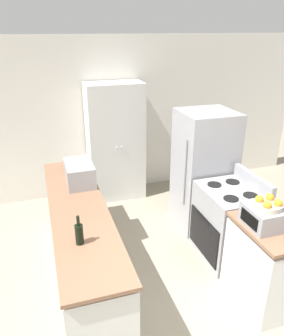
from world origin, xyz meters
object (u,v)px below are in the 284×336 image
microwave (80,173)px  wine_bottle (79,234)px  fruit_bowl (268,204)px  stove (228,223)px  refrigerator (203,170)px  toaster_oven (264,217)px  pantry_cabinet (116,143)px

microwave → wine_bottle: bearing=-98.1°
wine_bottle → fruit_bowl: size_ratio=1.06×
wine_bottle → fruit_bowl: bearing=-8.9°
stove → refrigerator: (0.04, 0.78, 0.38)m
microwave → fruit_bowl: 2.18m
wine_bottle → toaster_oven: size_ratio=0.77×
stove → wine_bottle: size_ratio=3.84×
stove → toaster_oven: bearing=-100.0°
fruit_bowl → stove: bearing=81.2°
microwave → wine_bottle: size_ratio=1.87×
wine_bottle → fruit_bowl: (1.74, -0.27, 0.15)m
pantry_cabinet → toaster_oven: (0.80, -2.75, 0.06)m
pantry_cabinet → refrigerator: pantry_cabinet is taller
pantry_cabinet → wine_bottle: pantry_cabinet is taller
microwave → stove: bearing=-24.1°
microwave → toaster_oven: size_ratio=1.43×
pantry_cabinet → microwave: size_ratio=3.65×
microwave → wine_bottle: 1.26m
pantry_cabinet → microwave: pantry_cabinet is taller
toaster_oven → wine_bottle: bearing=171.5°
toaster_oven → fruit_bowl: 0.15m
stove → fruit_bowl: bearing=-98.8°
refrigerator → wine_bottle: (-1.90, -1.27, 0.18)m
wine_bottle → pantry_cabinet: bearing=69.6°
pantry_cabinet → toaster_oven: 2.86m
refrigerator → microwave: (-1.72, -0.03, 0.21)m
refrigerator → microwave: refrigerator is taller
fruit_bowl → wine_bottle: bearing=171.1°
pantry_cabinet → fruit_bowl: bearing=-73.5°
wine_bottle → stove: bearing=14.9°
pantry_cabinet → fruit_bowl: pantry_cabinet is taller
pantry_cabinet → microwave: bearing=-121.0°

